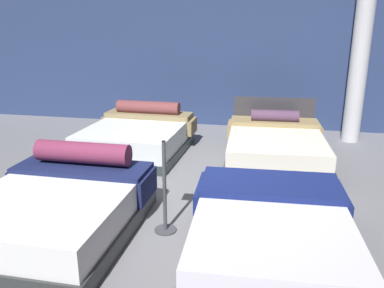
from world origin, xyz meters
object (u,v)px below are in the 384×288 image
Objects in this scene: price_sign at (165,194)px; support_pillar at (361,48)px; bed_1 at (271,234)px; bed_2 at (137,137)px; bed_3 at (275,146)px; bed_0 at (58,209)px.

support_pillar reaches higher than price_sign.
price_sign is at bearing 163.26° from bed_1.
support_pillar reaches higher than bed_2.
bed_1 is 4.83m from support_pillar.
price_sign is at bearing -63.26° from bed_2.
price_sign is (-1.14, -2.61, 0.19)m from bed_3.
bed_0 reaches higher than bed_2.
support_pillar is (2.57, 4.08, 1.31)m from price_sign.
bed_3 is at bearing 51.58° from bed_0.
price_sign reaches higher than bed_0.
bed_0 reaches higher than bed_1.
bed_3 is 2.54m from support_pillar.
price_sign is (-1.12, 0.27, 0.19)m from bed_1.
bed_0 is 1.78× the size of price_sign.
bed_3 reaches higher than bed_2.
bed_1 is 0.60× the size of support_pillar.
bed_2 is at bearing 91.90° from bed_0.
bed_0 is at bearing -86.58° from bed_2.
support_pillar is at bearing 49.54° from bed_0.
bed_2 is 4.34m from support_pillar.
bed_3 is at bearing 66.32° from price_sign.
bed_2 is at bearing -158.18° from support_pillar.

